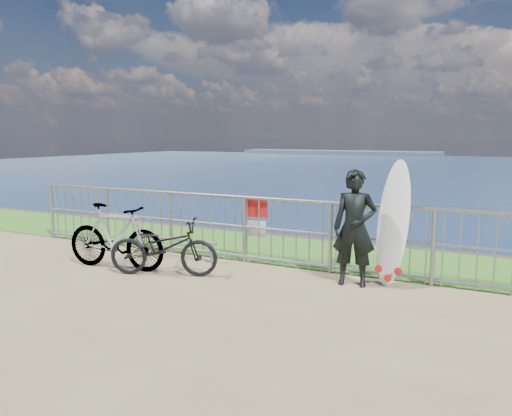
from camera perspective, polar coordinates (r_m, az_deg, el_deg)
The scene contains 8 objects.
grass_strip at distance 9.22m, azimuth 4.64°, elevation -4.91°, with size 120.00×120.00×0.00m, color #337520.
seascape at distance 160.31m, azimuth 9.43°, elevation 6.06°, with size 260.00×260.00×5.00m.
railing at distance 8.11m, azimuth 1.89°, elevation -2.62°, with size 10.06×0.10×1.13m.
surfer at distance 7.15m, azimuth 11.20°, elevation -2.26°, with size 0.60×0.39×1.65m, color black.
surfboard at distance 7.32m, azimuth 15.35°, elevation -2.14°, with size 0.55×0.51×1.79m.
bicycle_near at distance 7.71m, azimuth -10.53°, elevation -4.42°, with size 0.58×1.66×0.87m, color black.
bicycle_far at distance 8.23m, azimuth -15.78°, elevation -3.16°, with size 0.49×1.75×1.05m, color black.
bike_rack at distance 8.75m, azimuth -9.52°, elevation -3.76°, with size 1.77×0.05×0.37m.
Camera 1 is at (3.32, -5.64, 2.12)m, focal length 35.00 mm.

